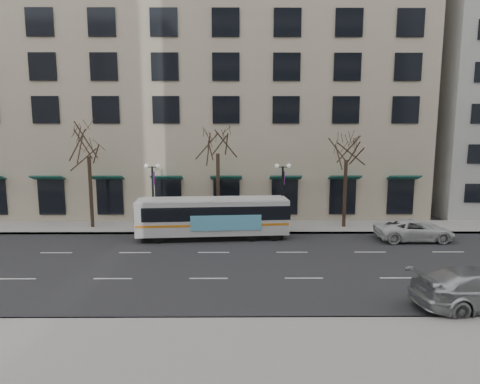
{
  "coord_description": "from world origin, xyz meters",
  "views": [
    {
      "loc": [
        1.52,
        -22.37,
        7.55
      ],
      "look_at": [
        1.68,
        1.59,
        4.0
      ],
      "focal_mm": 30.0,
      "sensor_mm": 36.0,
      "label": 1
    }
  ],
  "objects_px": {
    "lamp_post_left": "(153,193)",
    "lamp_post_right": "(283,193)",
    "tree_far_mid": "(218,141)",
    "tree_far_left": "(88,144)",
    "tree_far_right": "(347,147)",
    "white_pickup": "(414,230)",
    "city_bus": "(214,217)"
  },
  "relations": [
    {
      "from": "white_pickup",
      "to": "lamp_post_right",
      "type": "bearing_deg",
      "value": 70.31
    },
    {
      "from": "lamp_post_left",
      "to": "tree_far_left",
      "type": "bearing_deg",
      "value": 173.17
    },
    {
      "from": "tree_far_right",
      "to": "tree_far_mid",
      "type": "bearing_deg",
      "value": 180.0
    },
    {
      "from": "tree_far_right",
      "to": "lamp_post_left",
      "type": "distance_m",
      "value": 15.4
    },
    {
      "from": "tree_far_left",
      "to": "lamp_post_left",
      "type": "height_order",
      "value": "tree_far_left"
    },
    {
      "from": "tree_far_mid",
      "to": "city_bus",
      "type": "xyz_separation_m",
      "value": [
        -0.17,
        -3.0,
        -5.31
      ]
    },
    {
      "from": "tree_far_right",
      "to": "lamp_post_left",
      "type": "bearing_deg",
      "value": -177.71
    },
    {
      "from": "tree_far_left",
      "to": "tree_far_right",
      "type": "height_order",
      "value": "tree_far_left"
    },
    {
      "from": "tree_far_right",
      "to": "city_bus",
      "type": "height_order",
      "value": "tree_far_right"
    },
    {
      "from": "tree_far_mid",
      "to": "tree_far_right",
      "type": "xyz_separation_m",
      "value": [
        10.0,
        -0.0,
        -0.48
      ]
    },
    {
      "from": "tree_far_left",
      "to": "white_pickup",
      "type": "relative_size",
      "value": 1.56
    },
    {
      "from": "tree_far_left",
      "to": "tree_far_right",
      "type": "bearing_deg",
      "value": 0.0
    },
    {
      "from": "lamp_post_left",
      "to": "lamp_post_right",
      "type": "height_order",
      "value": "same"
    },
    {
      "from": "tree_far_mid",
      "to": "white_pickup",
      "type": "distance_m",
      "value": 15.74
    },
    {
      "from": "tree_far_right",
      "to": "lamp_post_right",
      "type": "height_order",
      "value": "tree_far_right"
    },
    {
      "from": "tree_far_mid",
      "to": "lamp_post_right",
      "type": "height_order",
      "value": "tree_far_mid"
    },
    {
      "from": "lamp_post_left",
      "to": "city_bus",
      "type": "bearing_deg",
      "value": -26.43
    },
    {
      "from": "tree_far_mid",
      "to": "white_pickup",
      "type": "height_order",
      "value": "tree_far_mid"
    },
    {
      "from": "lamp_post_left",
      "to": "white_pickup",
      "type": "distance_m",
      "value": 19.37
    },
    {
      "from": "lamp_post_left",
      "to": "white_pickup",
      "type": "relative_size",
      "value": 0.98
    },
    {
      "from": "lamp_post_left",
      "to": "tree_far_right",
      "type": "bearing_deg",
      "value": 2.29
    },
    {
      "from": "tree_far_left",
      "to": "tree_far_mid",
      "type": "height_order",
      "value": "tree_far_mid"
    },
    {
      "from": "tree_far_right",
      "to": "city_bus",
      "type": "distance_m",
      "value": 11.65
    },
    {
      "from": "lamp_post_left",
      "to": "tree_far_mid",
      "type": "bearing_deg",
      "value": 6.85
    },
    {
      "from": "tree_far_mid",
      "to": "white_pickup",
      "type": "xyz_separation_m",
      "value": [
        14.01,
        -3.66,
        -6.16
      ]
    },
    {
      "from": "lamp_post_right",
      "to": "white_pickup",
      "type": "distance_m",
      "value": 9.76
    },
    {
      "from": "lamp_post_right",
      "to": "tree_far_mid",
      "type": "bearing_deg",
      "value": 173.17
    },
    {
      "from": "tree_far_left",
      "to": "city_bus",
      "type": "xyz_separation_m",
      "value": [
        9.83,
        -3.0,
        -5.1
      ]
    },
    {
      "from": "tree_far_mid",
      "to": "lamp_post_right",
      "type": "bearing_deg",
      "value": -6.83
    },
    {
      "from": "city_bus",
      "to": "white_pickup",
      "type": "bearing_deg",
      "value": -7.14
    },
    {
      "from": "tree_far_left",
      "to": "lamp_post_left",
      "type": "bearing_deg",
      "value": -6.83
    },
    {
      "from": "tree_far_left",
      "to": "lamp_post_left",
      "type": "distance_m",
      "value": 6.29
    }
  ]
}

